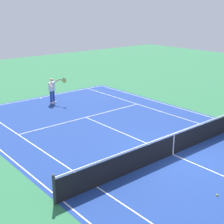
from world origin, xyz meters
TOP-DOWN VIEW (x-y plane):
  - ground_plane at (0.00, 0.00)m, footprint 60.00×60.00m
  - court_slab at (0.00, 0.00)m, footprint 24.20×11.40m
  - court_line_markings at (0.00, 0.00)m, footprint 23.85×11.05m
  - tennis_net at (0.00, 0.00)m, footprint 0.10×11.70m
  - tennis_player_near at (10.16, -0.07)m, footprint 0.96×0.88m
  - tennis_ball at (-3.06, 1.35)m, footprint 0.07×0.07m

SIDE VIEW (x-z plane):
  - ground_plane at x=0.00m, z-range 0.00..0.00m
  - court_slab at x=0.00m, z-range 0.00..0.00m
  - court_line_markings at x=0.00m, z-range 0.00..0.01m
  - tennis_ball at x=-3.06m, z-range 0.00..0.07m
  - tennis_net at x=0.00m, z-range -0.05..1.03m
  - tennis_player_near at x=10.16m, z-range 0.08..1.78m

